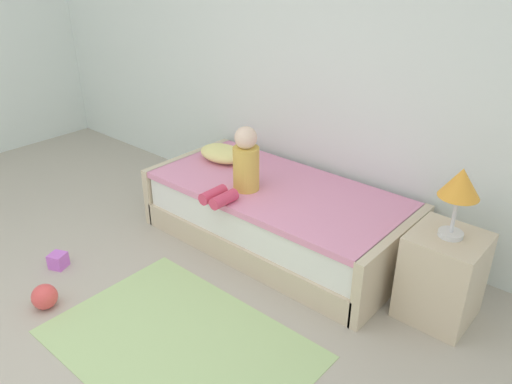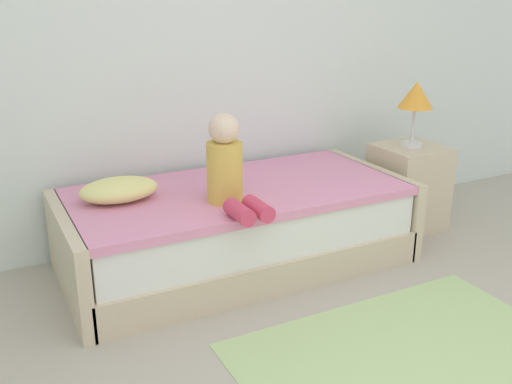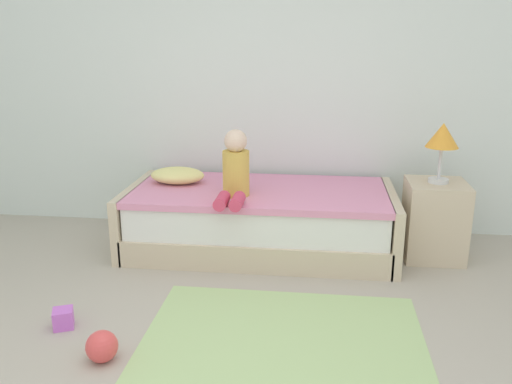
{
  "view_description": "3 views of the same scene",
  "coord_description": "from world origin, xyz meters",
  "px_view_note": "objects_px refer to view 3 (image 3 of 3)",
  "views": [
    {
      "loc": [
        2.25,
        -0.74,
        2.2
      ],
      "look_at": [
        0.09,
        1.75,
        0.55
      ],
      "focal_mm": 35.07,
      "sensor_mm": 36.0,
      "label": 1
    },
    {
      "loc": [
        -1.31,
        -0.97,
        1.6
      ],
      "look_at": [
        0.09,
        1.75,
        0.55
      ],
      "focal_mm": 40.28,
      "sensor_mm": 36.0,
      "label": 2
    },
    {
      "loc": [
        0.54,
        -2.02,
        1.67
      ],
      "look_at": [
        0.09,
        1.75,
        0.55
      ],
      "focal_mm": 37.61,
      "sensor_mm": 36.0,
      "label": 3
    }
  ],
  "objects_px": {
    "nightstand": "(434,220)",
    "table_lamp": "(442,138)",
    "bed": "(260,220)",
    "toy_ball": "(102,346)",
    "child_figure": "(235,170)",
    "toy_block": "(63,318)",
    "pillow": "(178,175)"
  },
  "relations": [
    {
      "from": "bed",
      "to": "child_figure",
      "type": "height_order",
      "value": "child_figure"
    },
    {
      "from": "bed",
      "to": "nightstand",
      "type": "height_order",
      "value": "nightstand"
    },
    {
      "from": "table_lamp",
      "to": "bed",
      "type": "bearing_deg",
      "value": 179.87
    },
    {
      "from": "bed",
      "to": "pillow",
      "type": "distance_m",
      "value": 0.76
    },
    {
      "from": "nightstand",
      "to": "table_lamp",
      "type": "bearing_deg",
      "value": 0.0
    },
    {
      "from": "table_lamp",
      "to": "toy_ball",
      "type": "bearing_deg",
      "value": -140.57
    },
    {
      "from": "bed",
      "to": "table_lamp",
      "type": "relative_size",
      "value": 4.69
    },
    {
      "from": "table_lamp",
      "to": "toy_block",
      "type": "distance_m",
      "value": 2.86
    },
    {
      "from": "table_lamp",
      "to": "toy_ball",
      "type": "height_order",
      "value": "table_lamp"
    },
    {
      "from": "nightstand",
      "to": "toy_ball",
      "type": "xyz_separation_m",
      "value": [
        -2.0,
        -1.65,
        -0.21
      ]
    },
    {
      "from": "bed",
      "to": "toy_ball",
      "type": "relative_size",
      "value": 12.37
    },
    {
      "from": "child_figure",
      "to": "toy_ball",
      "type": "height_order",
      "value": "child_figure"
    },
    {
      "from": "nightstand",
      "to": "toy_ball",
      "type": "distance_m",
      "value": 2.6
    },
    {
      "from": "pillow",
      "to": "nightstand",
      "type": "bearing_deg",
      "value": -2.9
    },
    {
      "from": "child_figure",
      "to": "toy_block",
      "type": "height_order",
      "value": "child_figure"
    },
    {
      "from": "child_figure",
      "to": "toy_block",
      "type": "xyz_separation_m",
      "value": [
        -0.86,
        -1.12,
        -0.65
      ]
    },
    {
      "from": "child_figure",
      "to": "toy_ball",
      "type": "bearing_deg",
      "value": -109.15
    },
    {
      "from": "table_lamp",
      "to": "child_figure",
      "type": "relative_size",
      "value": 0.88
    },
    {
      "from": "nightstand",
      "to": "toy_block",
      "type": "bearing_deg",
      "value": -150.31
    },
    {
      "from": "nightstand",
      "to": "toy_block",
      "type": "distance_m",
      "value": 2.73
    },
    {
      "from": "pillow",
      "to": "toy_ball",
      "type": "relative_size",
      "value": 2.58
    },
    {
      "from": "table_lamp",
      "to": "child_figure",
      "type": "height_order",
      "value": "table_lamp"
    },
    {
      "from": "bed",
      "to": "pillow",
      "type": "bearing_deg",
      "value": 171.72
    },
    {
      "from": "pillow",
      "to": "toy_ball",
      "type": "bearing_deg",
      "value": -88.88
    },
    {
      "from": "nightstand",
      "to": "table_lamp",
      "type": "distance_m",
      "value": 0.64
    },
    {
      "from": "nightstand",
      "to": "child_figure",
      "type": "xyz_separation_m",
      "value": [
        -1.51,
        -0.23,
        0.4
      ]
    },
    {
      "from": "child_figure",
      "to": "toy_block",
      "type": "bearing_deg",
      "value": -127.32
    },
    {
      "from": "nightstand",
      "to": "bed",
      "type": "bearing_deg",
      "value": 179.87
    },
    {
      "from": "nightstand",
      "to": "toy_ball",
      "type": "height_order",
      "value": "nightstand"
    },
    {
      "from": "toy_ball",
      "to": "toy_block",
      "type": "distance_m",
      "value": 0.47
    },
    {
      "from": "bed",
      "to": "table_lamp",
      "type": "distance_m",
      "value": 1.52
    },
    {
      "from": "nightstand",
      "to": "toy_ball",
      "type": "relative_size",
      "value": 3.52
    }
  ]
}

